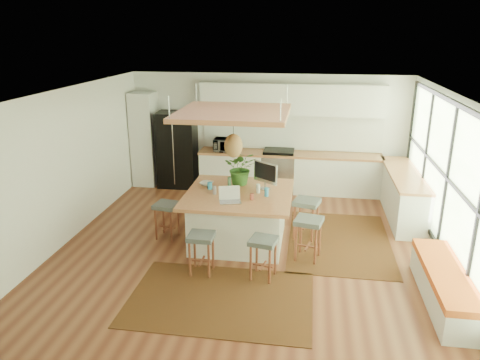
% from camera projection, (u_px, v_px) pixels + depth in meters
% --- Properties ---
extents(floor, '(7.00, 7.00, 0.00)m').
position_uv_depth(floor, '(247.00, 249.00, 8.04)').
color(floor, '#5C2A1A').
rests_on(floor, ground).
extents(ceiling, '(7.00, 7.00, 0.00)m').
position_uv_depth(ceiling, '(248.00, 94.00, 7.19)').
color(ceiling, white).
rests_on(ceiling, ground).
extents(wall_back, '(6.50, 0.00, 6.50)m').
position_uv_depth(wall_back, '(268.00, 131.00, 10.90)').
color(wall_back, white).
rests_on(wall_back, ground).
extents(wall_front, '(6.50, 0.00, 6.50)m').
position_uv_depth(wall_front, '(196.00, 287.00, 4.33)').
color(wall_front, white).
rests_on(wall_front, ground).
extents(wall_left, '(0.00, 7.00, 7.00)m').
position_uv_depth(wall_left, '(65.00, 167.00, 8.09)').
color(wall_left, white).
rests_on(wall_left, ground).
extents(wall_right, '(0.00, 7.00, 7.00)m').
position_uv_depth(wall_right, '(454.00, 185.00, 7.14)').
color(wall_right, white).
rests_on(wall_right, ground).
extents(window_wall, '(0.10, 6.20, 2.60)m').
position_uv_depth(window_wall, '(452.00, 182.00, 7.13)').
color(window_wall, black).
rests_on(window_wall, wall_right).
extents(pantry, '(0.55, 0.60, 2.25)m').
position_uv_depth(pantry, '(145.00, 139.00, 11.10)').
color(pantry, silver).
rests_on(pantry, floor).
extents(back_counter_base, '(4.20, 0.60, 0.88)m').
position_uv_depth(back_counter_base, '(289.00, 173.00, 10.81)').
color(back_counter_base, silver).
rests_on(back_counter_base, floor).
extents(back_counter_top, '(4.24, 0.64, 0.05)m').
position_uv_depth(back_counter_top, '(290.00, 154.00, 10.66)').
color(back_counter_top, '#A45E3A').
rests_on(back_counter_top, back_counter_base).
extents(backsplash, '(4.20, 0.02, 0.80)m').
position_uv_depth(backsplash, '(291.00, 132.00, 10.80)').
color(backsplash, white).
rests_on(backsplash, wall_back).
extents(upper_cabinets, '(4.20, 0.34, 0.70)m').
position_uv_depth(upper_cabinets, '(292.00, 99.00, 10.40)').
color(upper_cabinets, silver).
rests_on(upper_cabinets, wall_back).
extents(range, '(0.76, 0.62, 1.00)m').
position_uv_depth(range, '(278.00, 170.00, 10.82)').
color(range, '#A5A5AA').
rests_on(range, floor).
extents(right_counter_base, '(0.60, 2.50, 0.88)m').
position_uv_depth(right_counter_base, '(403.00, 195.00, 9.35)').
color(right_counter_base, silver).
rests_on(right_counter_base, floor).
extents(right_counter_top, '(0.64, 2.54, 0.05)m').
position_uv_depth(right_counter_top, '(405.00, 174.00, 9.21)').
color(right_counter_top, '#A45E3A').
rests_on(right_counter_top, right_counter_base).
extents(window_bench, '(0.52, 2.00, 0.50)m').
position_uv_depth(window_bench, '(444.00, 286.00, 6.40)').
color(window_bench, silver).
rests_on(window_bench, floor).
extents(ceiling_panel, '(1.86, 1.86, 0.80)m').
position_uv_depth(ceiling_panel, '(233.00, 129.00, 7.82)').
color(ceiling_panel, '#A45E3A').
rests_on(ceiling_panel, ceiling).
extents(rug_near, '(2.60, 1.80, 0.01)m').
position_uv_depth(rug_near, '(221.00, 298.00, 6.55)').
color(rug_near, black).
rests_on(rug_near, floor).
extents(rug_right, '(1.80, 2.60, 0.01)m').
position_uv_depth(rug_right, '(339.00, 241.00, 8.32)').
color(rug_right, black).
rests_on(rug_right, floor).
extents(fridge, '(0.92, 0.73, 1.81)m').
position_uv_depth(fridge, '(177.00, 149.00, 11.05)').
color(fridge, black).
rests_on(fridge, floor).
extents(island, '(1.85, 1.85, 0.93)m').
position_uv_depth(island, '(239.00, 217.00, 8.21)').
color(island, '#A45E3A').
rests_on(island, floor).
extents(stool_near_left, '(0.40, 0.40, 0.66)m').
position_uv_depth(stool_near_left, '(201.00, 252.00, 7.15)').
color(stool_near_left, '#454C4C').
rests_on(stool_near_left, floor).
extents(stool_near_right, '(0.46, 0.46, 0.66)m').
position_uv_depth(stool_near_right, '(263.00, 257.00, 7.00)').
color(stool_near_right, '#454C4C').
rests_on(stool_near_right, floor).
extents(stool_right_front, '(0.51, 0.51, 0.72)m').
position_uv_depth(stool_right_front, '(308.00, 239.00, 7.60)').
color(stool_right_front, '#454C4C').
rests_on(stool_right_front, floor).
extents(stool_right_back, '(0.54, 0.54, 0.74)m').
position_uv_depth(stool_right_back, '(306.00, 219.00, 8.38)').
color(stool_right_back, '#454C4C').
rests_on(stool_right_back, floor).
extents(stool_left_side, '(0.46, 0.46, 0.67)m').
position_uv_depth(stool_left_side, '(167.00, 220.00, 8.38)').
color(stool_left_side, '#454C4C').
rests_on(stool_left_side, floor).
extents(laptop, '(0.44, 0.46, 0.26)m').
position_uv_depth(laptop, '(230.00, 196.00, 7.57)').
color(laptop, '#A5A5AA').
rests_on(laptop, island).
extents(monitor, '(0.55, 0.48, 0.51)m').
position_uv_depth(monitor, '(265.00, 175.00, 8.16)').
color(monitor, '#A5A5AA').
rests_on(monitor, island).
extents(microwave, '(0.56, 0.32, 0.37)m').
position_uv_depth(microwave, '(226.00, 144.00, 10.76)').
color(microwave, '#A5A5AA').
rests_on(microwave, back_counter_top).
extents(island_plant, '(0.63, 0.69, 0.50)m').
position_uv_depth(island_plant, '(241.00, 171.00, 8.43)').
color(island_plant, '#1E4C19').
rests_on(island_plant, island).
extents(island_bowl, '(0.29, 0.29, 0.06)m').
position_uv_depth(island_bowl, '(207.00, 184.00, 8.44)').
color(island_bowl, silver).
rests_on(island_bowl, island).
extents(island_bottle_0, '(0.07, 0.07, 0.19)m').
position_uv_depth(island_bottle_0, '(209.00, 184.00, 8.21)').
color(island_bottle_0, '#2F87BC').
rests_on(island_bottle_0, island).
extents(island_bottle_1, '(0.07, 0.07, 0.19)m').
position_uv_depth(island_bottle_1, '(215.00, 189.00, 7.95)').
color(island_bottle_1, silver).
rests_on(island_bottle_1, island).
extents(island_bottle_2, '(0.07, 0.07, 0.19)m').
position_uv_depth(island_bottle_2, '(251.00, 194.00, 7.71)').
color(island_bottle_2, brown).
rests_on(island_bottle_2, island).
extents(island_bottle_3, '(0.07, 0.07, 0.19)m').
position_uv_depth(island_bottle_3, '(259.00, 188.00, 8.03)').
color(island_bottle_3, silver).
rests_on(island_bottle_3, island).
extents(island_bottle_4, '(0.07, 0.07, 0.19)m').
position_uv_depth(island_bottle_4, '(230.00, 182.00, 8.30)').
color(island_bottle_4, '#4A7B55').
rests_on(island_bottle_4, island).
extents(island_bottle_5, '(0.07, 0.07, 0.19)m').
position_uv_depth(island_bottle_5, '(267.00, 191.00, 7.87)').
color(island_bottle_5, '#2F87BC').
rests_on(island_bottle_5, island).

